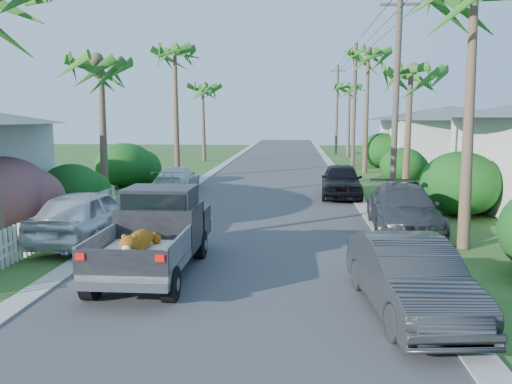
# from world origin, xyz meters

# --- Properties ---
(ground) EXTENTS (120.00, 120.00, 0.00)m
(ground) POSITION_xyz_m (0.00, 0.00, 0.00)
(ground) COLOR #315720
(ground) RESTS_ON ground
(road) EXTENTS (8.00, 100.00, 0.02)m
(road) POSITION_xyz_m (0.00, 25.00, 0.01)
(road) COLOR #38383A
(road) RESTS_ON ground
(curb_left) EXTENTS (0.60, 100.00, 0.06)m
(curb_left) POSITION_xyz_m (-4.30, 25.00, 0.03)
(curb_left) COLOR #A5A39E
(curb_left) RESTS_ON ground
(curb_right) EXTENTS (0.60, 100.00, 0.06)m
(curb_right) POSITION_xyz_m (4.30, 25.00, 0.03)
(curb_right) COLOR #A5A39E
(curb_right) RESTS_ON ground
(pickup_truck) EXTENTS (1.98, 5.12, 2.06)m
(pickup_truck) POSITION_xyz_m (-2.04, 3.18, 1.01)
(pickup_truck) COLOR black
(pickup_truck) RESTS_ON ground
(parked_car_rn) EXTENTS (2.02, 4.56, 1.45)m
(parked_car_rn) POSITION_xyz_m (3.60, 0.72, 0.73)
(parked_car_rn) COLOR #272A2C
(parked_car_rn) RESTS_ON ground
(parked_car_rm) EXTENTS (2.42, 5.32, 1.51)m
(parked_car_rm) POSITION_xyz_m (5.00, 7.92, 0.75)
(parked_car_rm) COLOR #343739
(parked_car_rm) RESTS_ON ground
(parked_car_rf) EXTENTS (2.12, 4.74, 1.58)m
(parked_car_rf) POSITION_xyz_m (3.60, 15.15, 0.79)
(parked_car_rf) COLOR black
(parked_car_rf) RESTS_ON ground
(parked_car_ln) EXTENTS (2.15, 4.89, 1.64)m
(parked_car_ln) POSITION_xyz_m (-5.00, 5.78, 0.82)
(parked_car_ln) COLOR silver
(parked_car_ln) RESTS_ON ground
(parked_car_lf) EXTENTS (1.88, 4.43, 1.27)m
(parked_car_lf) POSITION_xyz_m (-4.71, 16.43, 0.64)
(parked_car_lf) COLOR silver
(parked_car_lf) RESTS_ON ground
(palm_l_b) EXTENTS (4.40, 4.40, 7.40)m
(palm_l_b) POSITION_xyz_m (-6.80, 12.00, 6.15)
(palm_l_b) COLOR brown
(palm_l_b) RESTS_ON ground
(palm_l_c) EXTENTS (4.40, 4.40, 9.20)m
(palm_l_c) POSITION_xyz_m (-6.00, 22.00, 7.91)
(palm_l_c) COLOR brown
(palm_l_c) RESTS_ON ground
(palm_l_d) EXTENTS (4.40, 4.40, 7.70)m
(palm_l_d) POSITION_xyz_m (-6.50, 34.00, 6.44)
(palm_l_d) COLOR brown
(palm_l_d) RESTS_ON ground
(palm_r_b) EXTENTS (4.40, 4.40, 7.20)m
(palm_r_b) POSITION_xyz_m (6.60, 15.00, 5.95)
(palm_r_b) COLOR brown
(palm_r_b) RESTS_ON ground
(palm_r_c) EXTENTS (4.40, 4.40, 9.40)m
(palm_r_c) POSITION_xyz_m (6.20, 26.00, 8.11)
(palm_r_c) COLOR brown
(palm_r_c) RESTS_ON ground
(palm_r_d) EXTENTS (4.40, 4.40, 8.00)m
(palm_r_d) POSITION_xyz_m (6.50, 40.00, 6.74)
(palm_r_d) COLOR brown
(palm_r_d) RESTS_ON ground
(shrub_l_b) EXTENTS (3.00, 3.30, 2.60)m
(shrub_l_b) POSITION_xyz_m (-7.80, 6.00, 1.30)
(shrub_l_b) COLOR #AE185D
(shrub_l_b) RESTS_ON ground
(shrub_l_c) EXTENTS (2.40, 2.64, 2.00)m
(shrub_l_c) POSITION_xyz_m (-7.40, 10.00, 1.00)
(shrub_l_c) COLOR #134315
(shrub_l_c) RESTS_ON ground
(shrub_l_d) EXTENTS (3.20, 3.52, 2.40)m
(shrub_l_d) POSITION_xyz_m (-8.00, 18.00, 1.20)
(shrub_l_d) COLOR #134315
(shrub_l_d) RESTS_ON ground
(shrub_r_b) EXTENTS (3.00, 3.30, 2.50)m
(shrub_r_b) POSITION_xyz_m (7.80, 11.00, 1.25)
(shrub_r_b) COLOR #134315
(shrub_r_b) RESTS_ON ground
(shrub_r_c) EXTENTS (2.60, 2.86, 2.10)m
(shrub_r_c) POSITION_xyz_m (7.50, 20.00, 1.05)
(shrub_r_c) COLOR #134315
(shrub_r_c) RESTS_ON ground
(shrub_r_d) EXTENTS (3.20, 3.52, 2.60)m
(shrub_r_d) POSITION_xyz_m (8.00, 30.00, 1.30)
(shrub_r_d) COLOR #134315
(shrub_r_d) RESTS_ON ground
(picket_fence) EXTENTS (0.10, 11.00, 1.00)m
(picket_fence) POSITION_xyz_m (-6.00, 5.50, 0.50)
(picket_fence) COLOR white
(picket_fence) RESTS_ON ground
(house_right_far) EXTENTS (9.00, 8.00, 4.60)m
(house_right_far) POSITION_xyz_m (13.00, 30.00, 2.12)
(house_right_far) COLOR silver
(house_right_far) RESTS_ON ground
(utility_pole_b) EXTENTS (1.60, 0.26, 9.00)m
(utility_pole_b) POSITION_xyz_m (5.60, 13.00, 4.60)
(utility_pole_b) COLOR brown
(utility_pole_b) RESTS_ON ground
(utility_pole_c) EXTENTS (1.60, 0.26, 9.00)m
(utility_pole_c) POSITION_xyz_m (5.60, 28.00, 4.60)
(utility_pole_c) COLOR brown
(utility_pole_c) RESTS_ON ground
(utility_pole_d) EXTENTS (1.60, 0.26, 9.00)m
(utility_pole_d) POSITION_xyz_m (5.60, 43.00, 4.60)
(utility_pole_d) COLOR brown
(utility_pole_d) RESTS_ON ground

